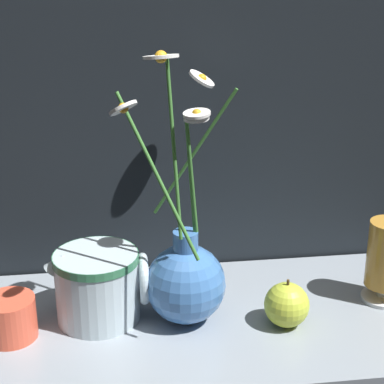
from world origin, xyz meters
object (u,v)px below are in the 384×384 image
Objects in this scene: yellow_mug at (8,318)px; orange_fruit at (287,305)px; vase_with_flowers at (186,277)px; ceramic_pitcher at (99,283)px.

yellow_mug is 0.40m from orange_fruit.
vase_with_flowers is 0.15m from orange_fruit.
vase_with_flowers is at bearing -9.36° from ceramic_pitcher.
ceramic_pitcher is at bearing 168.55° from orange_fruit.
yellow_mug is at bearing -177.07° from vase_with_flowers.
yellow_mug is at bearing 176.99° from orange_fruit.
orange_fruit is (0.14, -0.03, -0.04)m from vase_with_flowers.
vase_with_flowers reaches higher than orange_fruit.
vase_with_flowers is 5.39× the size of orange_fruit.
vase_with_flowers reaches higher than yellow_mug.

